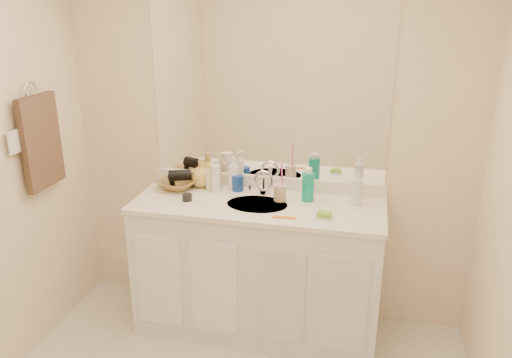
{
  "coord_description": "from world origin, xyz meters",
  "views": [
    {
      "loc": [
        0.62,
        -1.7,
        2.02
      ],
      "look_at": [
        0.0,
        0.97,
        1.05
      ],
      "focal_mm": 35.0,
      "sensor_mm": 36.0,
      "label": 1
    }
  ],
  "objects": [
    {
      "name": "wall_back",
      "position": [
        0.0,
        1.3,
        1.2
      ],
      "size": [
        2.6,
        0.02,
        2.4
      ],
      "primitive_type": "cube",
      "color": "#F5E1C0",
      "rests_on": "floor"
    },
    {
      "name": "vanity_cabinet",
      "position": [
        0.0,
        1.02,
        0.42
      ],
      "size": [
        1.5,
        0.55,
        0.85
      ],
      "primitive_type": "cube",
      "color": "white",
      "rests_on": "floor"
    },
    {
      "name": "countertop",
      "position": [
        0.0,
        1.02,
        0.86
      ],
      "size": [
        1.52,
        0.57,
        0.03
      ],
      "primitive_type": "cube",
      "color": "white",
      "rests_on": "vanity_cabinet"
    },
    {
      "name": "backsplash",
      "position": [
        0.0,
        1.29,
        0.92
      ],
      "size": [
        1.52,
        0.03,
        0.08
      ],
      "primitive_type": "cube",
      "color": "white",
      "rests_on": "countertop"
    },
    {
      "name": "sink_basin",
      "position": [
        0.0,
        1.0,
        0.87
      ],
      "size": [
        0.37,
        0.37,
        0.02
      ],
      "primitive_type": "cylinder",
      "color": "beige",
      "rests_on": "countertop"
    },
    {
      "name": "faucet",
      "position": [
        0.0,
        1.18,
        0.94
      ],
      "size": [
        0.02,
        0.02,
        0.11
      ],
      "primitive_type": "cylinder",
      "color": "silver",
      "rests_on": "countertop"
    },
    {
      "name": "mirror",
      "position": [
        0.0,
        1.29,
        1.56
      ],
      "size": [
        1.48,
        0.01,
        1.2
      ],
      "primitive_type": "cube",
      "color": "white",
      "rests_on": "wall_back"
    },
    {
      "name": "blue_mug",
      "position": [
        -0.17,
        1.2,
        0.93
      ],
      "size": [
        0.08,
        0.08,
        0.1
      ],
      "primitive_type": "cylinder",
      "rotation": [
        0.0,
        0.0,
        -0.1
      ],
      "color": "navy",
      "rests_on": "countertop"
    },
    {
      "name": "tan_cup",
      "position": [
        0.12,
        1.09,
        0.93
      ],
      "size": [
        0.08,
        0.08,
        0.1
      ],
      "primitive_type": "cylinder",
      "rotation": [
        0.0,
        0.0,
        -0.02
      ],
      "color": "#C4A98A",
      "rests_on": "countertop"
    },
    {
      "name": "toothbrush",
      "position": [
        0.13,
        1.09,
        1.03
      ],
      "size": [
        0.01,
        0.04,
        0.19
      ],
      "primitive_type": "cylinder",
      "rotation": [
        0.14,
        0.0,
        -0.15
      ],
      "color": "#EB3EA6",
      "rests_on": "tan_cup"
    },
    {
      "name": "mouthwash_bottle",
      "position": [
        0.29,
        1.13,
        0.97
      ],
      "size": [
        0.08,
        0.08,
        0.18
      ],
      "primitive_type": "cylinder",
      "rotation": [
        0.0,
        0.0,
        -0.05
      ],
      "color": "#0C917F",
      "rests_on": "countertop"
    },
    {
      "name": "clear_pump_bottle",
      "position": [
        0.58,
        1.13,
        0.96
      ],
      "size": [
        0.07,
        0.07,
        0.16
      ],
      "primitive_type": "cylinder",
      "rotation": [
        0.0,
        0.0,
        0.27
      ],
      "color": "silver",
      "rests_on": "countertop"
    },
    {
      "name": "soap_dish",
      "position": [
        0.41,
        0.89,
        0.89
      ],
      "size": [
        0.1,
        0.09,
        0.01
      ],
      "primitive_type": "cube",
      "rotation": [
        0.0,
        0.0,
        -0.15
      ],
      "color": "silver",
      "rests_on": "countertop"
    },
    {
      "name": "green_soap",
      "position": [
        0.41,
        0.89,
        0.9
      ],
      "size": [
        0.08,
        0.06,
        0.03
      ],
      "primitive_type": "cube",
      "rotation": [
        0.0,
        0.0,
        -0.14
      ],
      "color": "#74BA2D",
      "rests_on": "soap_dish"
    },
    {
      "name": "orange_comb",
      "position": [
        0.19,
        0.84,
        0.88
      ],
      "size": [
        0.13,
        0.04,
        0.01
      ],
      "primitive_type": "cube",
      "rotation": [
        0.0,
        0.0,
        0.07
      ],
      "color": "orange",
      "rests_on": "countertop"
    },
    {
      "name": "dark_jar",
      "position": [
        -0.43,
        0.96,
        0.9
      ],
      "size": [
        0.06,
        0.06,
        0.04
      ],
      "primitive_type": "cylinder",
      "rotation": [
        0.0,
        0.0,
        -0.07
      ],
      "color": "black",
      "rests_on": "countertop"
    },
    {
      "name": "extra_white_bottle",
      "position": [
        -0.3,
        1.15,
        0.97
      ],
      "size": [
        0.06,
        0.06,
        0.18
      ],
      "primitive_type": "cylinder",
      "rotation": [
        0.0,
        0.0,
        -0.14
      ],
      "color": "white",
      "rests_on": "countertop"
    },
    {
      "name": "soap_bottle_white",
      "position": [
        -0.2,
        1.23,
        0.99
      ],
      "size": [
        0.11,
        0.11,
        0.21
      ],
      "primitive_type": "imported",
      "rotation": [
        0.0,
        0.0,
        0.38
      ],
      "color": "white",
      "rests_on": "countertop"
    },
    {
      "name": "soap_bottle_cream",
      "position": [
        -0.33,
        1.19,
        0.97
      ],
      "size": [
        0.09,
        0.09,
        0.19
      ],
      "primitive_type": "imported",
      "rotation": [
        0.0,
        0.0,
        0.08
      ],
      "color": "beige",
      "rests_on": "countertop"
    },
    {
      "name": "soap_bottle_yellow",
      "position": [
        -0.42,
        1.22,
        0.97
      ],
      "size": [
        0.17,
        0.17,
        0.19
      ],
      "primitive_type": "imported",
      "rotation": [
        0.0,
        0.0,
        -0.15
      ],
      "color": "gold",
      "rests_on": "countertop"
    },
    {
      "name": "wicker_basket",
      "position": [
        -0.57,
        1.15,
        0.91
      ],
      "size": [
        0.29,
        0.29,
        0.06
      ],
      "primitive_type": "imported",
      "rotation": [
        0.0,
        0.0,
        -0.21
      ],
      "color": "olive",
      "rests_on": "countertop"
    },
    {
      "name": "hair_dryer",
      "position": [
        -0.55,
        1.15,
        0.97
      ],
      "size": [
        0.16,
        0.12,
        0.07
      ],
      "primitive_type": "cylinder",
      "rotation": [
        0.0,
        1.57,
        0.36
      ],
      "color": "black",
      "rests_on": "wicker_basket"
    },
    {
      "name": "towel_ring",
      "position": [
        -1.27,
        0.77,
        1.55
      ],
      "size": [
        0.01,
        0.11,
        0.11
      ],
      "primitive_type": "torus",
      "rotation": [
        0.0,
        1.57,
        0.0
      ],
      "color": "silver",
      "rests_on": "wall_left"
    },
    {
      "name": "hand_towel",
      "position": [
        -1.25,
        0.77,
        1.25
      ],
      "size": [
        0.04,
        0.32,
        0.55
      ],
      "primitive_type": "cube",
      "color": "#33241B",
      "rests_on": "towel_ring"
    },
    {
      "name": "switch_plate",
      "position": [
        -1.27,
        0.57,
        1.3
      ],
      "size": [
        0.01,
        0.08,
        0.13
      ],
      "primitive_type": "cube",
      "color": "white",
      "rests_on": "wall_left"
    }
  ]
}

